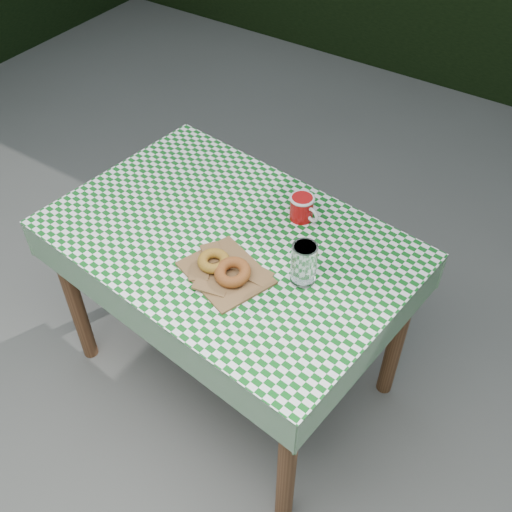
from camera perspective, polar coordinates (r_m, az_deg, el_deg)
The scene contains 8 objects.
ground at distance 2.58m, azimuth -6.27°, elevation -10.56°, with size 60.00×60.00×0.00m, color #575852.
table at distance 2.27m, azimuth -2.36°, elevation -5.32°, with size 1.17×0.78×0.75m, color brown.
tablecloth at distance 1.99m, azimuth -2.68°, elevation 1.68°, with size 1.19×0.80×0.01m, color #0D5717.
paper_bag at distance 1.87m, azimuth -2.90°, elevation -1.56°, with size 0.26×0.21×0.01m, color brown.
bagel_front at distance 1.87m, azimuth -4.05°, elevation -0.47°, with size 0.10×0.10×0.03m, color #A57522.
bagel_back at distance 1.83m, azimuth -2.25°, elevation -1.55°, with size 0.11×0.11×0.04m, color brown.
coffee_mug at distance 2.04m, azimuth 4.36°, elevation 4.61°, with size 0.16×0.16×0.09m, color #A10A0A, non-canonical shape.
drinking_glass at distance 1.81m, azimuth 4.56°, elevation -0.73°, with size 0.08×0.08×0.14m, color white.
Camera 1 is at (1.04, -1.06, 2.11)m, focal length 42.06 mm.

